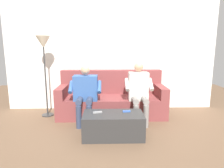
{
  "coord_description": "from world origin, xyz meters",
  "views": [
    {
      "loc": [
        0.1,
        3.9,
        1.43
      ],
      "look_at": [
        0.0,
        0.21,
        0.72
      ],
      "focal_mm": 31.75,
      "sensor_mm": 36.0,
      "label": 1
    }
  ],
  "objects_px": {
    "person_right_seated": "(85,91)",
    "floor_lamp": "(44,48)",
    "person_left_seated": "(139,90)",
    "remote_gray": "(97,112)",
    "remote_blue": "(127,111)",
    "couch": "(112,99)",
    "coffee_table": "(113,125)"
  },
  "relations": [
    {
      "from": "person_left_seated",
      "to": "remote_blue",
      "type": "distance_m",
      "value": 0.68
    },
    {
      "from": "person_left_seated",
      "to": "remote_gray",
      "type": "height_order",
      "value": "person_left_seated"
    },
    {
      "from": "person_left_seated",
      "to": "remote_gray",
      "type": "bearing_deg",
      "value": 39.3
    },
    {
      "from": "floor_lamp",
      "to": "remote_blue",
      "type": "bearing_deg",
      "value": 148.92
    },
    {
      "from": "remote_gray",
      "to": "person_left_seated",
      "type": "bearing_deg",
      "value": -154.6
    },
    {
      "from": "person_right_seated",
      "to": "remote_gray",
      "type": "height_order",
      "value": "person_right_seated"
    },
    {
      "from": "person_left_seated",
      "to": "remote_gray",
      "type": "distance_m",
      "value": 1.0
    },
    {
      "from": "couch",
      "to": "remote_blue",
      "type": "xyz_separation_m",
      "value": [
        -0.22,
        1.0,
        0.08
      ]
    },
    {
      "from": "coffee_table",
      "to": "remote_blue",
      "type": "relative_size",
      "value": 7.59
    },
    {
      "from": "person_left_seated",
      "to": "coffee_table",
      "type": "bearing_deg",
      "value": 52.61
    },
    {
      "from": "person_right_seated",
      "to": "floor_lamp",
      "type": "distance_m",
      "value": 1.2
    },
    {
      "from": "floor_lamp",
      "to": "person_right_seated",
      "type": "bearing_deg",
      "value": 157.47
    },
    {
      "from": "coffee_table",
      "to": "person_right_seated",
      "type": "distance_m",
      "value": 0.94
    },
    {
      "from": "couch",
      "to": "person_left_seated",
      "type": "xyz_separation_m",
      "value": [
        -0.5,
        0.42,
        0.31
      ]
    },
    {
      "from": "person_left_seated",
      "to": "floor_lamp",
      "type": "relative_size",
      "value": 0.69
    },
    {
      "from": "person_right_seated",
      "to": "coffee_table",
      "type": "bearing_deg",
      "value": 126.76
    },
    {
      "from": "couch",
      "to": "coffee_table",
      "type": "relative_size",
      "value": 2.29
    },
    {
      "from": "person_left_seated",
      "to": "remote_blue",
      "type": "bearing_deg",
      "value": 63.68
    },
    {
      "from": "person_left_seated",
      "to": "floor_lamp",
      "type": "xyz_separation_m",
      "value": [
        1.85,
        -0.36,
        0.76
      ]
    },
    {
      "from": "person_right_seated",
      "to": "remote_gray",
      "type": "xyz_separation_m",
      "value": [
        -0.25,
        0.63,
        -0.21
      ]
    },
    {
      "from": "coffee_table",
      "to": "person_left_seated",
      "type": "height_order",
      "value": "person_left_seated"
    },
    {
      "from": "person_right_seated",
      "to": "remote_blue",
      "type": "relative_size",
      "value": 8.57
    },
    {
      "from": "couch",
      "to": "floor_lamp",
      "type": "height_order",
      "value": "floor_lamp"
    },
    {
      "from": "person_right_seated",
      "to": "floor_lamp",
      "type": "bearing_deg",
      "value": -22.53
    },
    {
      "from": "couch",
      "to": "coffee_table",
      "type": "xyz_separation_m",
      "value": [
        0.0,
        1.08,
        -0.13
      ]
    },
    {
      "from": "remote_gray",
      "to": "remote_blue",
      "type": "bearing_deg",
      "value": 170.99
    },
    {
      "from": "couch",
      "to": "remote_blue",
      "type": "height_order",
      "value": "couch"
    },
    {
      "from": "person_right_seated",
      "to": "remote_blue",
      "type": "xyz_separation_m",
      "value": [
        -0.72,
        0.59,
        -0.21
      ]
    },
    {
      "from": "person_right_seated",
      "to": "floor_lamp",
      "type": "relative_size",
      "value": 0.66
    },
    {
      "from": "coffee_table",
      "to": "floor_lamp",
      "type": "bearing_deg",
      "value": -37.31
    },
    {
      "from": "couch",
      "to": "person_left_seated",
      "type": "bearing_deg",
      "value": 140.07
    },
    {
      "from": "couch",
      "to": "person_right_seated",
      "type": "bearing_deg",
      "value": 38.89
    }
  ]
}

